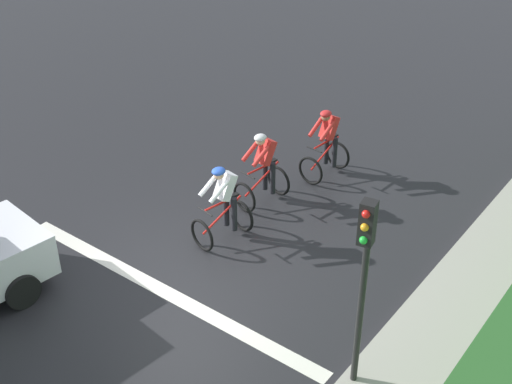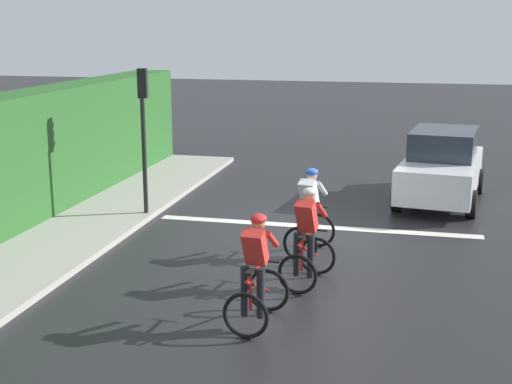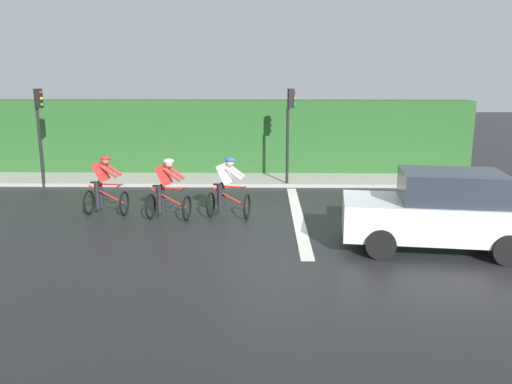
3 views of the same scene
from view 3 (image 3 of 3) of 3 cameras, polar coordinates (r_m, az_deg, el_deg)
name	(u,v)px [view 3 (image 3 of 3)]	position (r m, az deg, el deg)	size (l,w,h in m)	color
ground_plane	(280,216)	(14.28, 2.62, -2.68)	(80.00, 80.00, 0.00)	black
sidewalk_kerb	(222,178)	(19.26, -3.76, 1.57)	(2.80, 18.78, 0.12)	#9E998E
stone_wall_low	(224,169)	(20.11, -3.56, 2.52)	(0.44, 18.78, 0.44)	gray
hedge_wall	(224,137)	(20.23, -3.54, 6.03)	(1.10, 18.78, 2.85)	#265623
road_marking_stop_line	(298,216)	(14.30, 4.61, -2.67)	(7.00, 0.30, 0.01)	silver
cyclist_lead	(104,187)	(14.83, -16.35, 0.56)	(0.78, 1.14, 1.66)	black
cyclist_second	(167,191)	(13.96, -9.80, 0.16)	(0.85, 1.18, 1.66)	black
cyclist_mid	(227,189)	(13.96, -3.20, 0.33)	(0.88, 1.19, 1.66)	black
car_white	(441,211)	(12.12, 19.64, -1.98)	(2.27, 4.28, 1.76)	silver
traffic_light_near_crossing	(289,122)	(17.70, 3.70, 7.66)	(0.23, 0.31, 3.34)	black
traffic_light_far_junction	(40,122)	(19.07, -22.69, 7.07)	(0.25, 0.31, 3.34)	black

